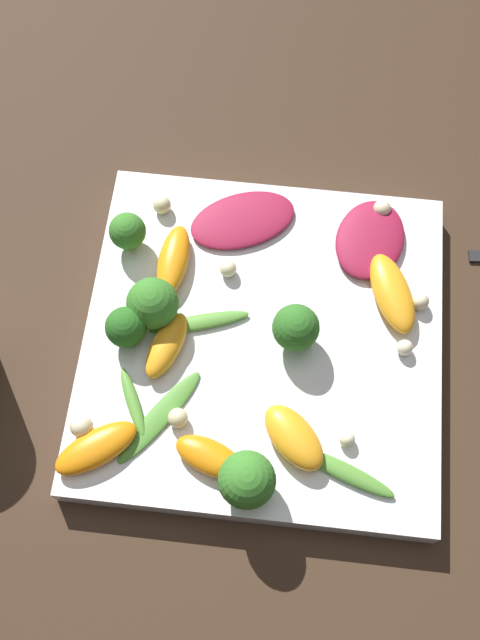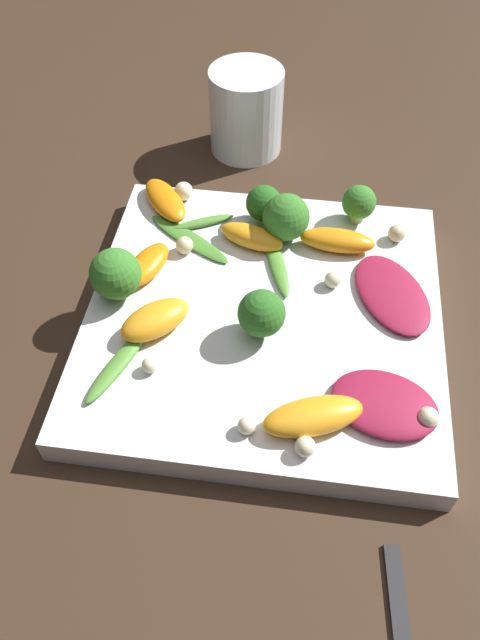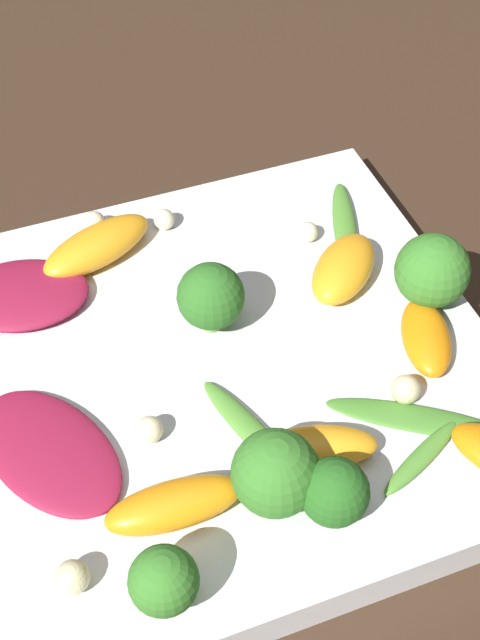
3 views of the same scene
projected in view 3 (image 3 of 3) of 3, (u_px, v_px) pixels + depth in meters
The scene contains 24 objects.
ground_plane at pixel (228, 386), 0.51m from camera, with size 2.40×2.40×0.00m, color #382619.
plate at pixel (227, 373), 0.51m from camera, with size 0.30×0.30×0.02m.
radicchio_leaf_0 at pixel (21, 295), 0.52m from camera, with size 0.09×0.07×0.01m.
radicchio_leaf_1 at pixel (50, 451), 0.45m from camera, with size 0.09×0.11×0.01m.
orange_segment_0 at pixel (344, 269), 0.53m from camera, with size 0.07×0.07×0.02m.
orange_segment_1 at pixel (318, 447), 0.45m from camera, with size 0.07×0.04×0.02m.
orange_segment_3 at pixel (174, 505), 0.42m from camera, with size 0.07×0.03×0.02m.
orange_segment_4 at pixel (426, 337), 0.50m from camera, with size 0.04×0.06×0.02m.
orange_segment_5 at pixel (97, 246), 0.54m from camera, with size 0.08×0.06×0.02m.
broccoli_floret_0 at pixel (433, 273), 0.51m from camera, with size 0.04×0.04×0.05m.
broccoli_floret_1 at pixel (164, 582), 0.39m from camera, with size 0.03×0.03×0.04m.
broccoli_floret_2 at pixel (334, 493), 0.42m from camera, with size 0.03×0.03×0.04m.
broccoli_floret_3 at pixel (216, 295), 0.50m from camera, with size 0.04×0.04×0.04m.
broccoli_floret_4 at pixel (275, 474), 0.42m from camera, with size 0.04×0.04×0.05m.
arugula_sprig_0 at pixel (421, 457), 0.45m from camera, with size 0.06×0.04×0.01m.
arugula_sprig_1 at pixel (253, 433), 0.46m from camera, with size 0.04×0.08×0.01m.
arugula_sprig_2 at pixel (416, 419), 0.47m from camera, with size 0.09×0.07×0.00m.
arugula_sprig_3 at pixel (344, 226), 0.56m from camera, with size 0.04×0.08×0.01m.
macadamia_nut_2 at pixel (308, 232), 0.56m from camera, with size 0.01×0.01×0.01m.
macadamia_nut_3 at pixel (159, 221), 0.56m from camera, with size 0.01×0.01×0.01m.
macadamia_nut_4 at pixel (72, 577), 0.40m from camera, with size 0.02×0.02×0.02m.
macadamia_nut_5 at pixel (406, 389), 0.47m from camera, with size 0.02×0.02×0.02m.
macadamia_nut_6 at pixel (149, 430), 0.46m from camera, with size 0.01×0.01×0.01m.
macadamia_nut_7 at pixel (94, 223), 0.56m from camera, with size 0.02×0.02×0.02m.
Camera 3 is at (0.10, 0.30, 0.41)m, focal length 50.00 mm.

